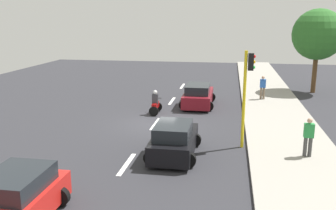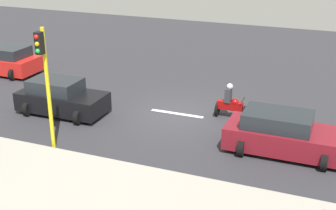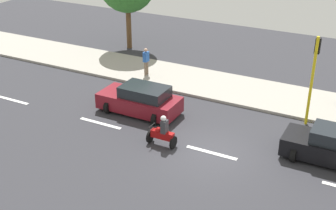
{
  "view_description": "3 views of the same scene",
  "coord_description": "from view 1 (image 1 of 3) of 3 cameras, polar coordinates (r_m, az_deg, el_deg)",
  "views": [
    {
      "loc": [
        4.06,
        -19.85,
        5.94
      ],
      "look_at": [
        0.59,
        0.79,
        0.95
      ],
      "focal_mm": 39.63,
      "sensor_mm": 36.0,
      "label": 1
    },
    {
      "loc": [
        17.39,
        6.51,
        7.71
      ],
      "look_at": [
        1.79,
        0.29,
        1.1
      ],
      "focal_mm": 49.23,
      "sensor_mm": 36.0,
      "label": 2
    },
    {
      "loc": [
        -16.33,
        -6.38,
        10.75
      ],
      "look_at": [
        0.57,
        2.48,
        1.57
      ],
      "focal_mm": 48.99,
      "sensor_mm": 36.0,
      "label": 3
    }
  ],
  "objects": [
    {
      "name": "ground_plane",
      "position": [
        21.13,
        -1.94,
        -3.07
      ],
      "size": [
        40.0,
        60.0,
        0.1
      ],
      "primitive_type": "cube",
      "color": "#2D2D33"
    },
    {
      "name": "sidewalk",
      "position": [
        20.91,
        17.25,
        -3.51
      ],
      "size": [
        4.0,
        60.0,
        0.15
      ],
      "primitive_type": "cube",
      "color": "#9E998E",
      "rests_on": "ground"
    },
    {
      "name": "lane_stripe_north",
      "position": [
        15.61,
        -6.37,
        -9.03
      ],
      "size": [
        0.2,
        2.4,
        0.01
      ],
      "primitive_type": "cube",
      "color": "white",
      "rests_on": "ground"
    },
    {
      "name": "lane_stripe_mid",
      "position": [
        21.11,
        -1.94,
        -2.93
      ],
      "size": [
        0.2,
        2.4,
        0.01
      ],
      "primitive_type": "cube",
      "color": "white",
      "rests_on": "ground"
    },
    {
      "name": "lane_stripe_south",
      "position": [
        26.83,
        0.6,
        0.63
      ],
      "size": [
        0.2,
        2.4,
        0.01
      ],
      "primitive_type": "cube",
      "color": "white",
      "rests_on": "ground"
    },
    {
      "name": "lane_stripe_far_south",
      "position": [
        32.65,
        2.24,
        2.92
      ],
      "size": [
        0.2,
        2.4,
        0.01
      ],
      "primitive_type": "cube",
      "color": "white",
      "rests_on": "ground"
    },
    {
      "name": "car_maroon",
      "position": [
        25.32,
        4.65,
        1.44
      ],
      "size": [
        2.26,
        4.27,
        1.52
      ],
      "color": "maroon",
      "rests_on": "ground"
    },
    {
      "name": "car_black",
      "position": [
        16.18,
        0.93,
        -5.46
      ],
      "size": [
        2.17,
        3.83,
        1.52
      ],
      "color": "black",
      "rests_on": "ground"
    },
    {
      "name": "car_red",
      "position": [
        12.01,
        -22.76,
        -13.53
      ],
      "size": [
        2.35,
        3.88,
        1.52
      ],
      "color": "red",
      "rests_on": "ground"
    },
    {
      "name": "motorcycle",
      "position": [
        23.17,
        -1.93,
        0.18
      ],
      "size": [
        0.6,
        1.3,
        1.53
      ],
      "color": "black",
      "rests_on": "ground"
    },
    {
      "name": "pedestrian_near_signal",
      "position": [
        16.72,
        20.81,
        -4.48
      ],
      "size": [
        0.4,
        0.24,
        1.69
      ],
      "color": "#3F3F3F",
      "rests_on": "sidewalk"
    },
    {
      "name": "pedestrian_by_tree",
      "position": [
        27.47,
        14.36,
        2.74
      ],
      "size": [
        0.4,
        0.24,
        1.69
      ],
      "color": "#72604C",
      "rests_on": "sidewalk"
    },
    {
      "name": "traffic_light_corner",
      "position": [
        17.05,
        12.04,
        2.94
      ],
      "size": [
        0.49,
        0.24,
        4.5
      ],
      "color": "yellow",
      "rests_on": "ground"
    },
    {
      "name": "street_tree_south",
      "position": [
        31.58,
        22.07,
        10.0
      ],
      "size": [
        3.97,
        3.97,
        6.6
      ],
      "color": "brown",
      "rests_on": "ground"
    }
  ]
}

